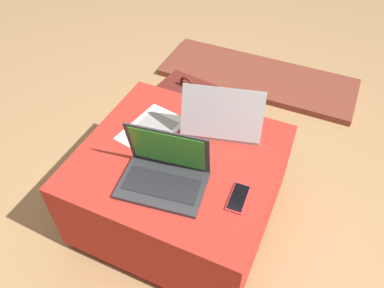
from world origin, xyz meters
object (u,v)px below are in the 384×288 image
Objects in this scene: cell_phone at (238,198)px; backpack at (188,115)px; paper_sheet at (152,129)px; laptop_far at (222,119)px; laptop_near at (164,172)px.

backpack reaches higher than cell_phone.
cell_phone is 0.30× the size of backpack.
cell_phone is at bearing -13.01° from paper_sheet.
paper_sheet is (-0.49, 0.21, -0.00)m from cell_phone.
backpack is (-0.51, 0.64, -0.27)m from cell_phone.
cell_phone reaches higher than paper_sheet.
laptop_far is 0.33m from paper_sheet.
laptop_far is 0.41m from cell_phone.
paper_sheet is (-0.19, 0.24, -0.05)m from laptop_near.
paper_sheet is at bearing 12.25° from laptop_far.
backpack is (-0.21, 0.68, -0.31)m from laptop_near.
cell_phone is (0.30, 0.04, -0.05)m from laptop_near.
laptop_near reaches higher than paper_sheet.
laptop_far is 1.22× the size of paper_sheet.
cell_phone is 0.44× the size of paper_sheet.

